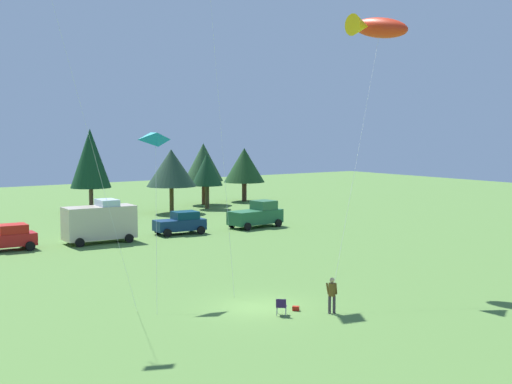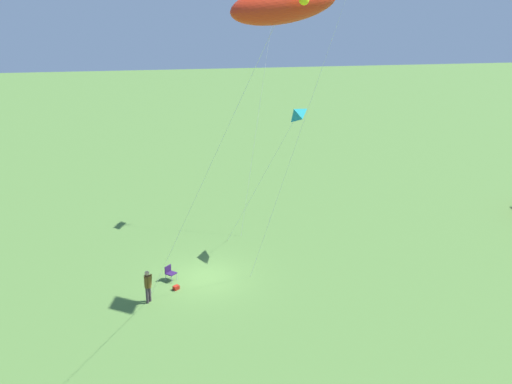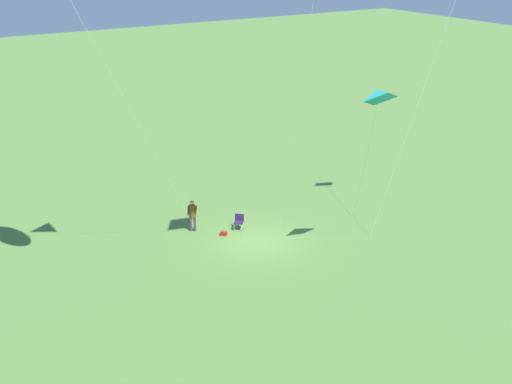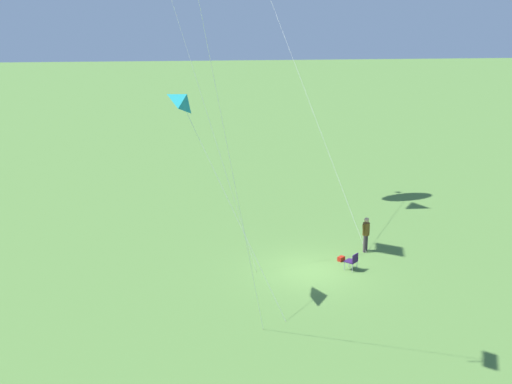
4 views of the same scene
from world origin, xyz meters
TOP-DOWN VIEW (x-y plane):
  - ground_plane at (0.00, 0.00)m, footprint 160.00×160.00m
  - person_kite_flyer at (2.17, -2.99)m, footprint 0.52×0.49m
  - folding_chair at (-0.05, -1.90)m, footprint 0.68×0.68m
  - backpack_on_grass at (1.07, -1.60)m, footprint 0.38×0.39m
  - kite_large_fish at (9.91, 2.19)m, footprint 9.51×7.20m
  - kite_delta_teal at (-2.78, 5.31)m, footprint 2.70×4.13m

SIDE VIEW (x-z plane):
  - ground_plane at x=0.00m, z-range 0.00..0.00m
  - backpack_on_grass at x=1.07m, z-range 0.00..0.22m
  - folding_chair at x=-0.05m, z-range 0.08..0.90m
  - person_kite_flyer at x=2.17m, z-range 0.15..1.89m
  - kite_delta_teal at x=-2.78m, z-range 3.95..12.77m
  - kite_large_fish at x=9.91m, z-range 6.92..22.46m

